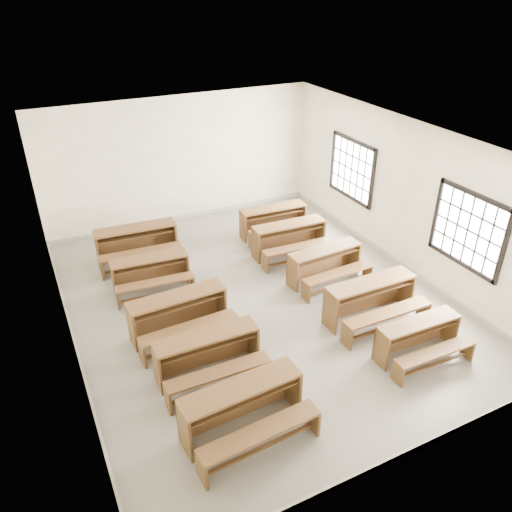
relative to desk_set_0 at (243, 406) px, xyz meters
name	(u,v)px	position (x,y,z in m)	size (l,w,h in m)	color
room	(260,200)	(1.70, 2.86, 1.68)	(8.50, 8.50, 3.20)	slate
desk_set_0	(243,406)	(0.00, 0.00, 0.00)	(1.81, 1.01, 0.79)	brown
desk_set_1	(208,353)	(-0.02, 1.29, -0.02)	(1.69, 0.90, 0.76)	brown
desk_set_2	(179,312)	(-0.09, 2.51, -0.01)	(1.78, 0.97, 0.78)	brown
desk_set_3	(151,271)	(-0.13, 4.19, -0.06)	(1.61, 0.94, 0.70)	brown
desk_set_4	(137,241)	(-0.08, 5.47, 0.01)	(1.84, 1.05, 0.80)	brown
desk_set_5	(419,336)	(3.33, 0.16, -0.07)	(1.52, 0.82, 0.67)	brown
desk_set_6	(371,298)	(3.25, 1.35, 0.00)	(1.78, 0.93, 0.80)	brown
desk_set_7	(326,262)	(3.25, 2.88, -0.04)	(1.66, 0.92, 0.73)	brown
desk_set_8	(290,237)	(3.13, 4.18, -0.02)	(1.74, 0.96, 0.76)	brown
desk_set_9	(274,219)	(3.25, 5.19, -0.03)	(1.68, 0.94, 0.74)	brown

